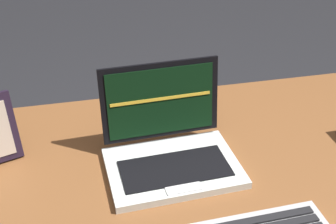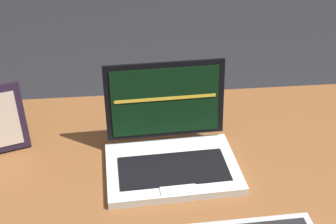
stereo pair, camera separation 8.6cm
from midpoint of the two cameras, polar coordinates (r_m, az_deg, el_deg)
desk at (r=0.98m, az=2.35°, el=-10.62°), size 1.70×0.69×0.74m
laptop_front at (r=0.93m, az=-2.49°, el=-4.70°), size 0.28×0.22×0.20m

